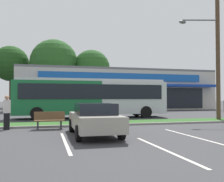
{
  "coord_description": "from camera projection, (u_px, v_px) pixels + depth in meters",
  "views": [
    {
      "loc": [
        -6.18,
        -2.04,
        1.68
      ],
      "look_at": [
        -0.99,
        18.1,
        2.25
      ],
      "focal_mm": 40.55,
      "sensor_mm": 36.0,
      "label": 1
    }
  ],
  "objects": [
    {
      "name": "pedestrian_near_bench",
      "position": [
        7.0,
        112.0,
        13.38
      ],
      "size": [
        0.37,
        0.37,
        1.82
      ],
      "rotation": [
        0.0,
        0.0,
        5.67
      ],
      "color": "black",
      "rests_on": "ground_plane"
    },
    {
      "name": "city_bus",
      "position": [
        92.0,
        97.0,
        21.38
      ],
      "size": [
        12.65,
        2.79,
        3.25
      ],
      "rotation": [
        0.0,
        0.0,
        -0.01
      ],
      "color": "#196638",
      "rests_on": "ground_plane"
    },
    {
      "name": "tree_mid",
      "position": [
        92.0,
        68.0,
        45.1
      ],
      "size": [
        6.55,
        6.55,
        10.26
      ],
      "color": "#473323",
      "rests_on": "ground_plane"
    },
    {
      "name": "parking_stripe_0",
      "position": [
        65.0,
        142.0,
        9.65
      ],
      "size": [
        0.12,
        4.8,
        0.01
      ],
      "primitive_type": "cube",
      "color": "silver",
      "rests_on": "ground_plane"
    },
    {
      "name": "tree_mid_left",
      "position": [
        54.0,
        63.0,
        43.97
      ],
      "size": [
        8.28,
        8.28,
        11.85
      ],
      "color": "#473323",
      "rests_on": "ground_plane"
    },
    {
      "name": "grass_median",
      "position": [
        141.0,
        122.0,
        17.02
      ],
      "size": [
        56.0,
        2.2,
        0.12
      ],
      "primitive_type": "cube",
      "color": "#2D5B23",
      "rests_on": "ground_plane"
    },
    {
      "name": "parking_stripe_2",
      "position": [
        190.0,
        136.0,
        11.17
      ],
      "size": [
        0.12,
        4.8,
        0.01
      ],
      "primitive_type": "cube",
      "color": "silver",
      "rests_on": "ground_plane"
    },
    {
      "name": "tree_left",
      "position": [
        11.0,
        64.0,
        44.04
      ],
      "size": [
        6.17,
        6.17,
        10.75
      ],
      "color": "#473323",
      "rests_on": "ground_plane"
    },
    {
      "name": "bus_stop_bench",
      "position": [
        50.0,
        120.0,
        13.62
      ],
      "size": [
        1.6,
        0.45,
        0.95
      ],
      "rotation": [
        0.0,
        0.0,
        3.14
      ],
      "color": "brown",
      "rests_on": "ground_plane"
    },
    {
      "name": "car_0",
      "position": [
        94.0,
        119.0,
        11.25
      ],
      "size": [
        1.94,
        4.51,
        1.44
      ],
      "rotation": [
        0.0,
        0.0,
        1.57
      ],
      "color": "#9E998C",
      "rests_on": "ground_plane"
    },
    {
      "name": "car_2",
      "position": [
        145.0,
        106.0,
        28.66
      ],
      "size": [
        4.33,
        1.96,
        1.52
      ],
      "color": "slate",
      "rests_on": "ground_plane"
    },
    {
      "name": "utility_pole",
      "position": [
        216.0,
        46.0,
        18.65
      ],
      "size": [
        3.16,
        2.36,
        10.34
      ],
      "color": "#4C3826",
      "rests_on": "ground_plane"
    },
    {
      "name": "curb_lip",
      "position": [
        148.0,
        124.0,
        15.84
      ],
      "size": [
        56.0,
        0.24,
        0.12
      ],
      "primitive_type": "cube",
      "color": "gray",
      "rests_on": "ground_plane"
    },
    {
      "name": "storefront_building",
      "position": [
        114.0,
        90.0,
        38.96
      ],
      "size": [
        27.87,
        12.49,
        5.77
      ],
      "color": "#BCB7AD",
      "rests_on": "ground_plane"
    },
    {
      "name": "parking_stripe_1",
      "position": [
        164.0,
        150.0,
        8.2
      ],
      "size": [
        0.12,
        4.8,
        0.01
      ],
      "primitive_type": "cube",
      "color": "silver",
      "rests_on": "ground_plane"
    }
  ]
}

